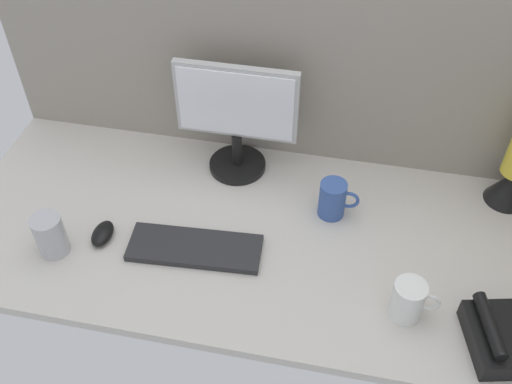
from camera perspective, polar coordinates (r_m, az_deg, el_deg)
ground_plane at (r=170.59cm, az=0.87°, el=-3.96°), size 180.00×80.00×3.00cm
cubicle_wall_back at (r=178.12cm, az=3.31°, el=11.78°), size 180.00×5.00×59.71cm
monitor at (r=175.95cm, az=-1.91°, el=7.42°), size 36.91×18.00×36.88cm
keyboard at (r=164.41cm, az=-5.98°, el=-5.45°), size 37.80×15.50×2.00cm
mouse at (r=171.67cm, az=-14.73°, el=-3.93°), size 5.64×9.63×3.40cm
mug_ceramic_white at (r=151.93cm, az=14.63°, el=-10.19°), size 12.08×8.25×11.51cm
mug_ceramic_blue at (r=170.87cm, az=7.52°, el=-0.70°), size 11.72×7.83×11.80cm
mug_steel at (r=169.15cm, az=-19.43°, el=-3.97°), size 8.35×8.35×12.65cm
desk_phone at (r=156.31cm, az=22.99°, el=-12.92°), size 20.92×22.40×8.80cm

